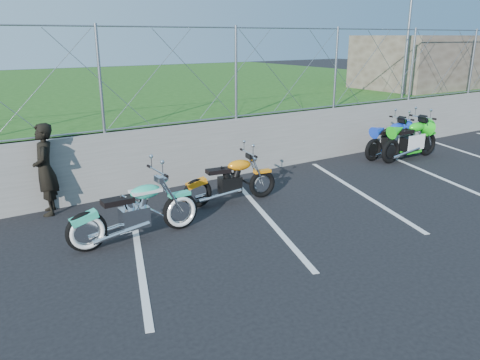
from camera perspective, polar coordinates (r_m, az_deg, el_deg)
ground at (r=7.71m, az=7.43°, el=-6.53°), size 90.00×90.00×0.00m
retaining_wall at (r=10.26m, az=-5.18°, el=3.39°), size 30.00×0.22×1.30m
grass_field at (r=19.53m, az=-19.38°, el=9.05°), size 30.00×20.00×1.30m
stone_building at (r=18.64m, az=21.89°, el=13.26°), size 5.00×3.00×1.80m
chain_link_fence at (r=10.00m, az=-5.44°, el=12.61°), size 28.00×0.03×2.00m
sign_pole at (r=15.02m, az=19.67°, el=15.13°), size 0.08×0.08×3.00m
parking_lines at (r=9.14m, az=9.12°, el=-2.72°), size 18.29×4.31×0.01m
cruiser_turquoise at (r=7.48m, az=-12.44°, el=-4.00°), size 2.16×0.68×1.07m
naked_orange at (r=8.94m, az=-0.99°, el=-0.23°), size 1.91×0.65×0.95m
sportbike_green at (r=12.90m, az=20.12°, el=4.43°), size 2.10×0.75×1.09m
sportbike_blue at (r=12.99m, az=17.98°, el=4.58°), size 1.97×0.70×1.02m
person_standing at (r=8.93m, az=-22.66°, el=1.17°), size 0.52×0.67×1.65m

